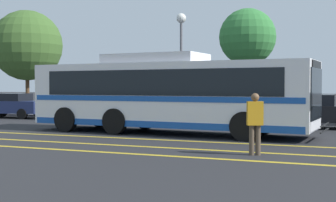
{
  "coord_description": "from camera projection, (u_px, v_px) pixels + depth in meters",
  "views": [
    {
      "loc": [
        6.83,
        -17.15,
        1.84
      ],
      "look_at": [
        0.03,
        -0.11,
        1.27
      ],
      "focal_mm": 50.0,
      "sensor_mm": 36.0,
      "label": 1
    }
  ],
  "objects": [
    {
      "name": "lane_strip_0",
      "position": [
        145.0,
        139.0,
        16.35
      ],
      "size": [
        31.2,
        0.2,
        0.01
      ],
      "primitive_type": "cube",
      "rotation": [
        0.0,
        0.0,
        1.57
      ],
      "color": "gold",
      "rests_on": "ground_plane"
    },
    {
      "name": "parked_car_3",
      "position": [
        307.0,
        111.0,
        20.77
      ],
      "size": [
        4.99,
        2.14,
        1.49
      ],
      "rotation": [
        0.0,
        0.0,
        1.63
      ],
      "color": "black",
      "rests_on": "ground_plane"
    },
    {
      "name": "street_lamp",
      "position": [
        181.0,
        40.0,
        25.39
      ],
      "size": [
        0.53,
        0.53,
        5.82
      ],
      "color": "#59595E",
      "rests_on": "ground_plane"
    },
    {
      "name": "lane_strip_2",
      "position": [
        95.0,
        152.0,
        13.2
      ],
      "size": [
        31.2,
        0.2,
        0.01
      ],
      "primitive_type": "cube",
      "rotation": [
        0.0,
        0.0,
        1.57
      ],
      "color": "gold",
      "rests_on": "ground_plane"
    },
    {
      "name": "ground_plane",
      "position": [
        168.0,
        133.0,
        18.51
      ],
      "size": [
        220.0,
        220.0,
        0.0
      ],
      "primitive_type": "plane",
      "color": "#262628"
    },
    {
      "name": "parked_car_1",
      "position": [
        86.0,
        107.0,
        25.62
      ],
      "size": [
        4.29,
        2.15,
        1.36
      ],
      "rotation": [
        0.0,
        0.0,
        -1.52
      ],
      "color": "navy",
      "rests_on": "ground_plane"
    },
    {
      "name": "tree_0",
      "position": [
        27.0,
        46.0,
        34.17
      ],
      "size": [
        5.13,
        5.13,
        7.41
      ],
      "color": "#513823",
      "rests_on": "ground_plane"
    },
    {
      "name": "tree_1",
      "position": [
        247.0,
        37.0,
        28.44
      ],
      "size": [
        3.46,
        3.46,
        6.6
      ],
      "color": "#513823",
      "rests_on": "ground_plane"
    },
    {
      "name": "lane_strip_1",
      "position": [
        120.0,
        145.0,
        14.62
      ],
      "size": [
        31.2,
        0.2,
        0.01
      ],
      "primitive_type": "cube",
      "rotation": [
        0.0,
        0.0,
        1.57
      ],
      "color": "gold",
      "rests_on": "ground_plane"
    },
    {
      "name": "parked_car_2",
      "position": [
        166.0,
        109.0,
        23.34
      ],
      "size": [
        4.0,
        2.02,
        1.46
      ],
      "rotation": [
        0.0,
        0.0,
        1.62
      ],
      "color": "navy",
      "rests_on": "ground_plane"
    },
    {
      "name": "transit_bus",
      "position": [
        168.0,
        93.0,
        18.35
      ],
      "size": [
        11.65,
        3.43,
        3.12
      ],
      "rotation": [
        0.0,
        0.0,
        -1.64
      ],
      "color": "white",
      "rests_on": "ground_plane"
    },
    {
      "name": "pedestrian_0",
      "position": [
        255.0,
        120.0,
        12.5
      ],
      "size": [
        0.47,
        0.36,
        1.66
      ],
      "rotation": [
        0.0,
        0.0,
        0.38
      ],
      "color": "brown",
      "rests_on": "ground_plane"
    },
    {
      "name": "curb_strip",
      "position": [
        213.0,
        121.0,
        24.25
      ],
      "size": [
        39.2,
        0.36,
        0.15
      ],
      "primitive_type": "cube",
      "color": "#99999E",
      "rests_on": "ground_plane"
    },
    {
      "name": "parked_car_0",
      "position": [
        12.0,
        105.0,
        27.42
      ],
      "size": [
        4.16,
        2.09,
        1.44
      ],
      "rotation": [
        0.0,
        0.0,
        1.66
      ],
      "color": "navy",
      "rests_on": "ground_plane"
    }
  ]
}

